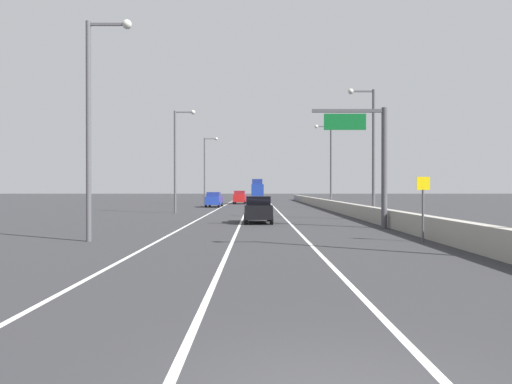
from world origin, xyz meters
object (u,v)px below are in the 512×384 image
(speed_advisory_sign, at_px, (422,204))
(lamp_post_right_second, at_px, (369,145))
(lamp_post_left_near, at_px, (93,114))
(box_truck, at_px, (256,191))
(overhead_sign_gantry, at_px, (371,152))
(lamp_post_left_far, at_px, (205,166))
(car_black_2, at_px, (257,210))
(car_red_0, at_px, (239,197))
(lamp_post_right_third, at_px, (328,161))
(car_blue_1, at_px, (213,200))
(lamp_post_left_mid, at_px, (176,154))

(speed_advisory_sign, xyz_separation_m, lamp_post_right_second, (1.29, 15.60, 4.14))
(lamp_post_left_near, bearing_deg, box_truck, 84.04)
(overhead_sign_gantry, relative_size, lamp_post_left_far, 0.73)
(lamp_post_right_second, bearing_deg, box_truck, 98.35)
(car_black_2, bearing_deg, car_red_0, 93.67)
(lamp_post_right_third, relative_size, car_red_0, 2.21)
(speed_advisory_sign, distance_m, box_truck, 75.38)
(car_black_2, relative_size, box_truck, 0.51)
(speed_advisory_sign, distance_m, car_red_0, 55.76)
(lamp_post_right_third, relative_size, box_truck, 1.23)
(lamp_post_right_third, bearing_deg, overhead_sign_gantry, -93.40)
(car_red_0, height_order, car_blue_1, car_red_0)
(car_red_0, bearing_deg, speed_advisory_sign, -79.37)
(lamp_post_left_mid, height_order, box_truck, lamp_post_left_mid)
(overhead_sign_gantry, height_order, lamp_post_left_far, lamp_post_left_far)
(lamp_post_left_mid, distance_m, car_black_2, 16.61)
(lamp_post_right_third, bearing_deg, lamp_post_left_mid, -146.63)
(lamp_post_right_second, bearing_deg, car_black_2, -158.76)
(lamp_post_left_mid, bearing_deg, car_red_0, 79.73)
(lamp_post_right_third, bearing_deg, lamp_post_right_second, -89.99)
(lamp_post_left_far, xyz_separation_m, car_black_2, (7.76, -39.32, -4.95))
(speed_advisory_sign, distance_m, lamp_post_right_third, 37.20)
(lamp_post_right_second, relative_size, car_blue_1, 2.19)
(speed_advisory_sign, height_order, box_truck, box_truck)
(car_blue_1, bearing_deg, car_red_0, 77.13)
(lamp_post_right_second, bearing_deg, overhead_sign_gantry, -102.51)
(overhead_sign_gantry, height_order, lamp_post_right_third, lamp_post_right_third)
(lamp_post_left_near, bearing_deg, lamp_post_right_second, 42.89)
(car_black_2, bearing_deg, overhead_sign_gantry, -31.60)
(lamp_post_left_mid, bearing_deg, speed_advisory_sign, -59.02)
(lamp_post_right_second, bearing_deg, lamp_post_left_near, -137.11)
(overhead_sign_gantry, relative_size, box_truck, 0.89)
(lamp_post_right_second, height_order, lamp_post_left_near, same)
(lamp_post_right_second, xyz_separation_m, car_black_2, (-8.85, -3.44, -4.95))
(box_truck, bearing_deg, speed_advisory_sign, -84.35)
(speed_advisory_sign, xyz_separation_m, car_red_0, (-10.29, 54.80, -0.71))
(overhead_sign_gantry, bearing_deg, lamp_post_left_near, -153.02)
(car_red_0, distance_m, car_blue_1, 13.42)
(car_black_2, bearing_deg, lamp_post_left_far, 101.17)
(overhead_sign_gantry, height_order, box_truck, overhead_sign_gantry)
(lamp_post_left_near, height_order, box_truck, lamp_post_left_near)
(overhead_sign_gantry, height_order, car_blue_1, overhead_sign_gantry)
(lamp_post_left_far, bearing_deg, box_truck, 71.47)
(lamp_post_left_mid, bearing_deg, lamp_post_left_near, -89.33)
(lamp_post_left_far, bearing_deg, speed_advisory_sign, -73.43)
(lamp_post_left_near, height_order, lamp_post_left_far, same)
(speed_advisory_sign, relative_size, lamp_post_left_far, 0.29)
(car_blue_1, xyz_separation_m, car_black_2, (5.72, -29.56, -0.04))
(speed_advisory_sign, height_order, lamp_post_right_third, lamp_post_right_third)
(lamp_post_left_far, relative_size, car_blue_1, 2.19)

